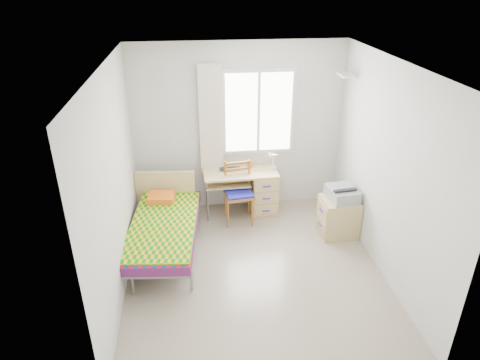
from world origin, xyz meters
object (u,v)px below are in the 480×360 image
object	(u,v)px
bed	(164,225)
chair	(239,189)
printer	(342,193)
cabinet	(338,217)
desk	(259,189)

from	to	relation	value
bed	chair	bearing A→B (deg)	37.19
chair	printer	world-z (taller)	chair
bed	cabinet	bearing A→B (deg)	8.17
desk	cabinet	xyz separation A→B (m)	(1.04, -0.78, -0.10)
desk	chair	world-z (taller)	chair
cabinet	desk	bearing A→B (deg)	142.20
printer	chair	bearing A→B (deg)	150.92
printer	bed	bearing A→B (deg)	175.32
chair	printer	bearing A→B (deg)	-29.69
desk	printer	bearing A→B (deg)	-37.92
bed	desk	distance (m)	1.69
bed	chair	world-z (taller)	chair
cabinet	printer	distance (m)	0.37
bed	desk	xyz separation A→B (m)	(1.44, 0.89, -0.01)
cabinet	printer	size ratio (longest dim) A/B	1.18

